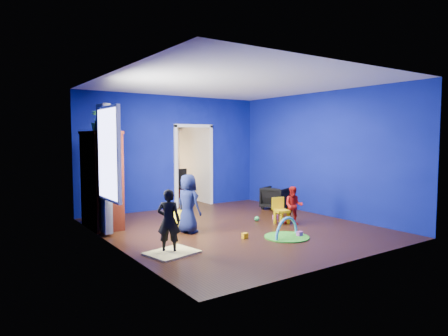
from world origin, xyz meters
TOP-DOWN VIEW (x-y plane):
  - floor at (0.00, 0.00)m, footprint 5.00×5.50m
  - ceiling at (0.00, 0.00)m, footprint 5.00×5.50m
  - wall_back at (0.00, 2.75)m, footprint 5.00×0.02m
  - wall_front at (0.00, -2.75)m, footprint 5.00×0.02m
  - wall_left at (-2.50, 0.00)m, footprint 0.02×5.50m
  - wall_right at (2.50, 0.00)m, footprint 0.02×5.50m
  - alcove at (0.60, 3.62)m, footprint 1.00×1.75m
  - armchair at (2.10, 1.15)m, footprint 0.81×0.80m
  - child_black at (-1.90, -0.81)m, footprint 0.44×0.42m
  - child_navy at (-1.00, 0.17)m, footprint 0.50×0.63m
  - toddler_red at (1.20, -0.43)m, footprint 0.49×0.49m
  - vase at (-2.22, 1.28)m, footprint 0.24×0.24m
  - potted_plant at (-2.22, 1.80)m, footprint 0.30×0.30m
  - tv_armoire at (-2.22, 1.58)m, footprint 0.58×1.14m
  - crt_tv at (-2.18, 1.58)m, footprint 0.46×0.70m
  - yellow_blanket at (-1.90, -0.91)m, footprint 0.86×0.75m
  - hopper_ball at (-1.05, 0.42)m, footprint 0.41×0.41m
  - kid_chair at (1.05, -0.23)m, footprint 0.34×0.34m
  - play_mat at (0.31, -1.18)m, footprint 0.82×0.82m
  - toy_arch at (0.31, -1.18)m, footprint 0.72×0.24m
  - window_left at (-2.48, 0.35)m, footprint 0.03×0.95m
  - curtain at (-2.37, 0.90)m, footprint 0.14×0.42m
  - doorway at (0.60, 2.75)m, footprint 1.16×0.10m
  - study_desk at (0.60, 4.26)m, footprint 0.88×0.44m
  - desk_monitor at (0.60, 4.38)m, footprint 0.40×0.05m
  - desk_lamp at (0.32, 4.32)m, footprint 0.14×0.14m
  - folding_chair at (0.60, 3.30)m, footprint 0.40×0.40m
  - book_shelf at (0.60, 4.37)m, footprint 0.88×0.24m
  - toy_0 at (1.24, -0.19)m, footprint 0.10×0.08m
  - toy_1 at (2.19, 0.95)m, footprint 0.11×0.11m
  - toy_2 at (-0.37, -0.79)m, footprint 0.10×0.08m
  - toy_3 at (0.77, 0.26)m, footprint 0.11×0.11m
  - toy_4 at (1.22, 0.17)m, footprint 0.10×0.08m
  - toy_5 at (0.54, -1.27)m, footprint 0.10×0.08m

SIDE VIEW (x-z plane):
  - floor at x=0.00m, z-range -0.01..0.01m
  - play_mat at x=0.31m, z-range 0.00..0.02m
  - yellow_blanket at x=-1.90m, z-range 0.00..0.03m
  - toy_arch at x=0.31m, z-range -0.35..0.39m
  - toy_0 at x=1.24m, z-range 0.00..0.10m
  - toy_2 at x=-0.37m, z-range 0.00..0.10m
  - toy_4 at x=1.22m, z-range 0.00..0.10m
  - toy_5 at x=0.54m, z-range 0.00..0.10m
  - toy_1 at x=2.19m, z-range 0.00..0.11m
  - toy_3 at x=0.77m, z-range 0.00..0.11m
  - hopper_ball at x=-1.05m, z-range 0.00..0.41m
  - kid_chair at x=1.05m, z-range 0.00..0.50m
  - armchair at x=2.10m, z-range 0.00..0.57m
  - study_desk at x=0.60m, z-range 0.00..0.75m
  - toddler_red at x=1.20m, z-range 0.00..0.80m
  - folding_chair at x=0.60m, z-range 0.00..0.92m
  - child_black at x=-1.90m, z-range 0.00..1.02m
  - child_navy at x=-1.00m, z-range 0.00..1.13m
  - desk_lamp at x=0.32m, z-range 0.86..1.00m
  - desk_monitor at x=0.60m, z-range 0.79..1.11m
  - tv_armoire at x=-2.22m, z-range 0.00..1.96m
  - crt_tv at x=-2.18m, z-range 0.75..1.29m
  - doorway at x=0.60m, z-range 0.00..2.10m
  - alcove at x=0.60m, z-range 0.00..2.50m
  - curtain at x=-2.37m, z-range 0.05..2.45m
  - wall_back at x=0.00m, z-range 0.00..2.90m
  - wall_front at x=0.00m, z-range 0.00..2.90m
  - wall_left at x=-2.50m, z-range 0.00..2.90m
  - wall_right at x=2.50m, z-range 0.00..2.90m
  - window_left at x=-2.48m, z-range 0.77..2.33m
  - book_shelf at x=0.60m, z-range 2.00..2.04m
  - vase at x=-2.22m, z-range 1.96..2.16m
  - potted_plant at x=-2.22m, z-range 1.96..2.39m
  - ceiling at x=0.00m, z-range 2.90..2.90m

